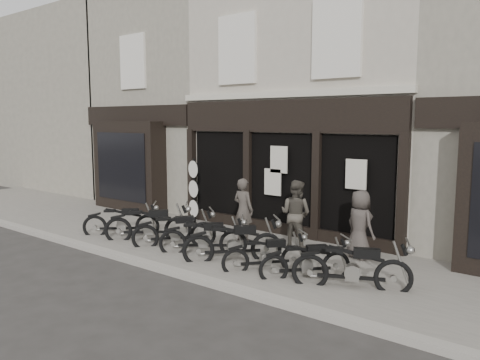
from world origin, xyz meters
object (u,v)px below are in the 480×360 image
Objects in this scene: motorcycle_4 at (234,246)px; man_right at (360,224)px; motorcycle_3 at (204,241)px; motorcycle_6 at (306,265)px; advert_sign_post at (194,194)px; man_centre at (296,214)px; motorcycle_0 at (122,224)px; motorcycle_2 at (176,234)px; motorcycle_5 at (266,258)px; motorcycle_7 at (353,272)px; motorcycle_1 at (149,228)px; man_left at (243,210)px.

man_right is (2.23, 1.91, 0.49)m from motorcycle_4.
motorcycle_3 is 2.87m from motorcycle_6.
man_centre is at bearing 9.66° from advert_sign_post.
motorcycle_0 is 0.81× the size of advert_sign_post.
motorcycle_2 is 1.14× the size of motorcycle_5.
motorcycle_6 is 1.03m from motorcycle_7.
motorcycle_6 is at bearing -44.09° from motorcycle_5.
motorcycle_1 is 0.90× the size of motorcycle_7.
motorcycle_0 is 6.58m from man_right.
motorcycle_6 is 0.99× the size of man_right.
motorcycle_1 is at bearing 128.08° from motorcycle_5.
advert_sign_post is at bearing 71.88° from motorcycle_2.
motorcycle_2 is 2.55m from advert_sign_post.
motorcycle_1 reaches higher than motorcycle_3.
advert_sign_post reaches higher than motorcycle_2.
advert_sign_post is (-2.39, 2.16, 0.64)m from motorcycle_3.
motorcycle_1 is at bearing 43.41° from man_right.
motorcycle_3 reaches higher than motorcycle_5.
man_centre is (-2.41, 1.84, 0.54)m from motorcycle_7.
man_centre is at bearing -19.67° from motorcycle_0.
man_right is (5.21, 1.87, 0.48)m from motorcycle_1.
motorcycle_6 is 5.73m from advert_sign_post.
motorcycle_2 is (0.94, 0.06, -0.03)m from motorcycle_1.
motorcycle_5 is 1.00× the size of motorcycle_6.
motorcycle_7 is at bearing -45.94° from motorcycle_4.
motorcycle_2 is 0.99× the size of motorcycle_4.
man_centre reaches higher than motorcycle_7.
motorcycle_2 reaches higher than motorcycle_3.
man_left reaches higher than motorcycle_3.
advert_sign_post is at bearing 20.80° from man_right.
motorcycle_3 reaches higher than motorcycle_6.
motorcycle_3 is 0.96m from motorcycle_4.
man_centre is at bearing 25.88° from man_right.
man_left reaches higher than motorcycle_1.
motorcycle_4 is 1.09× the size of man_left.
motorcycle_3 is 3.74m from man_right.
advert_sign_post reaches higher than man_right.
motorcycle_3 is at bearing -41.30° from motorcycle_1.
motorcycle_7 is 1.27× the size of man_left.
advert_sign_post is (-0.37, 2.15, 0.61)m from motorcycle_1.
man_centre is (3.50, 1.80, 0.53)m from motorcycle_1.
motorcycle_4 is (0.96, -0.02, 0.03)m from motorcycle_3.
motorcycle_1 is 3.98m from man_centre.
motorcycle_1 is at bearing 154.73° from motorcycle_7.
motorcycle_4 is 1.15× the size of motorcycle_5.
motorcycle_6 is at bearing -7.71° from advert_sign_post.
advert_sign_post is at bearing 135.91° from motorcycle_7.
motorcycle_1 is 1.20× the size of motorcycle_5.
motorcycle_0 is 6.97m from motorcycle_7.
motorcycle_7 is (3.89, -0.02, 0.02)m from motorcycle_3.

